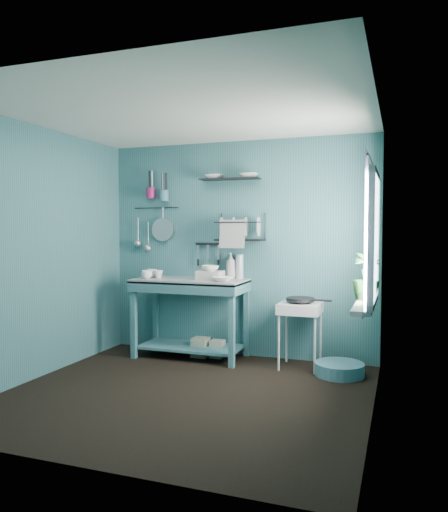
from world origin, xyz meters
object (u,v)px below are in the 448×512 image
(wash_tub, at_px, (210,275))
(utensil_cup_teal, at_px, (164,196))
(work_counter, at_px, (191,318))
(colander, at_px, (163,230))
(utensil_cup_magenta, at_px, (151,193))
(dish_rack, at_px, (240,227))
(storage_tin_large, at_px, (200,347))
(storage_tin_small, at_px, (217,349))
(mug_mid, at_px, (159,274))
(potted_plant, at_px, (366,276))
(mug_right, at_px, (152,273))
(soap_bottle, at_px, (231,266))
(mug_left, at_px, (147,275))
(hotplate_stand, at_px, (300,335))
(frying_pan, at_px, (300,299))
(floor_basin, at_px, (340,369))
(water_bottle, at_px, (239,266))

(wash_tub, relative_size, utensil_cup_teal, 2.15)
(work_counter, relative_size, colander, 4.59)
(utensil_cup_magenta, distance_m, utensil_cup_teal, 0.18)
(dish_rack, bearing_deg, storage_tin_large, -167.16)
(wash_tub, distance_m, storage_tin_small, 0.87)
(mug_mid, distance_m, potted_plant, 2.40)
(storage_tin_small, bearing_deg, utensil_cup_magenta, 171.89)
(utensil_cup_magenta, relative_size, storage_tin_large, 0.59)
(mug_right, xyz_separation_m, soap_bottle, (0.92, 0.20, 0.10))
(storage_tin_large, xyz_separation_m, storage_tin_small, (0.20, 0.03, -0.01))
(mug_mid, xyz_separation_m, storage_tin_large, (0.48, 0.11, -0.85))
(mug_left, height_order, storage_tin_small, mug_left)
(hotplate_stand, bearing_deg, frying_pan, 0.00)
(mug_left, bearing_deg, soap_bottle, 21.80)
(soap_bottle, distance_m, floor_basin, 1.68)
(frying_pan, bearing_deg, colander, 171.33)
(utensil_cup_teal, xyz_separation_m, colander, (-0.04, 0.03, -0.41))
(work_counter, height_order, mug_right, mug_right)
(work_counter, height_order, storage_tin_small, work_counter)
(frying_pan, relative_size, storage_tin_small, 1.50)
(wash_tub, height_order, colander, colander)
(storage_tin_small, bearing_deg, utensil_cup_teal, 169.97)
(work_counter, xyz_separation_m, mug_mid, (-0.38, -0.06, 0.50))
(mug_left, bearing_deg, wash_tub, 10.86)
(water_bottle, bearing_deg, frying_pan, -18.01)
(mug_left, distance_m, mug_right, 0.16)
(soap_bottle, distance_m, storage_tin_small, 0.97)
(mug_left, height_order, water_bottle, water_bottle)
(dish_rack, bearing_deg, water_bottle, 111.64)
(floor_basin, bearing_deg, mug_mid, 176.75)
(utensil_cup_magenta, xyz_separation_m, potted_plant, (2.60, -0.72, -0.87))
(mug_right, height_order, hotplate_stand, mug_right)
(wash_tub, height_order, dish_rack, dish_rack)
(soap_bottle, bearing_deg, utensil_cup_magenta, 179.41)
(mug_right, distance_m, colander, 0.57)
(mug_mid, relative_size, wash_tub, 0.36)
(mug_mid, xyz_separation_m, utensil_cup_magenta, (-0.24, 0.27, 0.97))
(wash_tub, distance_m, water_bottle, 0.37)
(hotplate_stand, relative_size, frying_pan, 2.33)
(mug_mid, height_order, storage_tin_small, mug_mid)
(dish_rack, xyz_separation_m, potted_plant, (1.43, -0.67, -0.46))
(mug_right, relative_size, soap_bottle, 0.41)
(soap_bottle, xyz_separation_m, floor_basin, (1.29, -0.38, -0.99))
(utensil_cup_magenta, bearing_deg, dish_rack, -2.47)
(mug_mid, height_order, soap_bottle, soap_bottle)
(wash_tub, relative_size, colander, 1.00)
(soap_bottle, bearing_deg, work_counter, -154.54)
(storage_tin_small, bearing_deg, hotplate_stand, -6.23)
(soap_bottle, xyz_separation_m, utensil_cup_magenta, (-1.04, 0.01, 0.86))
(utensil_cup_teal, bearing_deg, potted_plant, -16.55)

